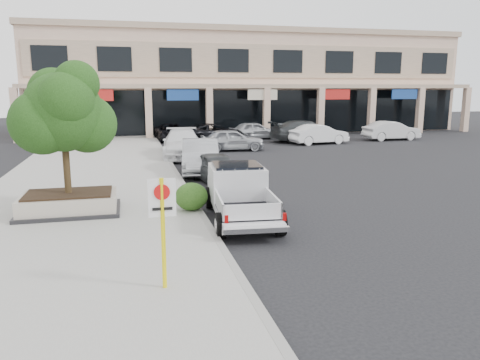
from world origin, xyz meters
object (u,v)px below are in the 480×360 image
pickup_truck (241,194)px  curb_car_a (217,168)px  curb_car_b (200,156)px  lot_car_d (212,133)px  lot_car_c (306,131)px  planter (69,203)px  lot_car_b (319,134)px  planter_tree (68,112)px  lot_car_a (232,140)px  curb_car_c (182,144)px  curb_car_d (172,132)px  lot_car_f (391,131)px  no_parking_sign (163,218)px  lot_car_e (254,130)px

pickup_truck → curb_car_a: (0.40, 6.14, -0.18)m
curb_car_b → lot_car_d: bearing=84.7°
lot_car_d → lot_car_c: bearing=-123.4°
curb_car_a → curb_car_b: size_ratio=0.78×
lot_car_c → lot_car_d: size_ratio=1.09×
planter → lot_car_b: lot_car_b is taller
curb_car_b → lot_car_d: 13.38m
lot_car_b → lot_car_c: bearing=2.6°
planter → planter_tree: 2.95m
lot_car_a → lot_car_b: bearing=-71.0°
lot_car_d → curb_car_b: bearing=144.9°
lot_car_b → lot_car_d: lot_car_b is taller
curb_car_c → curb_car_d: size_ratio=1.16×
curb_car_a → lot_car_d: size_ratio=0.74×
planter → curb_car_a: bearing=37.6°
curb_car_d → lot_car_b: size_ratio=1.11×
lot_car_c → planter_tree: bearing=134.0°
lot_car_a → curb_car_d: bearing=28.6°
planter_tree → lot_car_b: 23.30m
lot_car_d → lot_car_f: lot_car_f is taller
planter → curb_car_d: (5.45, 21.70, 0.21)m
no_parking_sign → curb_car_b: size_ratio=0.46×
curb_car_b → curb_car_c: size_ratio=0.88×
planter → curb_car_b: (5.46, 7.15, 0.35)m
planter → lot_car_c: (15.66, 18.76, 0.36)m
curb_car_a → lot_car_c: bearing=48.8°
planter_tree → lot_car_c: size_ratio=0.70×
planter_tree → lot_car_f: 29.03m
lot_car_a → lot_car_d: bearing=6.4°
curb_car_b → lot_car_f: (17.34, 10.95, -0.07)m
curb_car_d → lot_car_c: 10.63m
planter_tree → planter: bearing=-131.0°
planter_tree → lot_car_d: planter_tree is taller
pickup_truck → lot_car_b: (10.63, 18.63, -0.11)m
planter_tree → lot_car_a: planter_tree is taller
planter → lot_car_e: (12.16, 21.28, 0.25)m
curb_car_a → lot_car_f: (16.99, 13.62, 0.10)m
no_parking_sign → curb_car_a: size_ratio=0.59×
lot_car_f → curb_car_c: bearing=104.7°
no_parking_sign → curb_car_c: (2.66, 19.28, -0.80)m
curb_car_c → curb_car_a: bearing=-80.1°
planter → no_parking_sign: size_ratio=1.39×
planter_tree → lot_car_a: (8.69, 14.68, -2.68)m
curb_car_c → pickup_truck: bearing=-83.5°
pickup_truck → lot_car_f: size_ratio=1.16×
pickup_truck → curb_car_c: 14.27m
no_parking_sign → curb_car_c: 19.48m
pickup_truck → lot_car_a: (3.42, 16.49, -0.10)m
curb_car_d → lot_car_f: lot_car_f is taller
curb_car_d → lot_car_c: lot_car_c is taller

